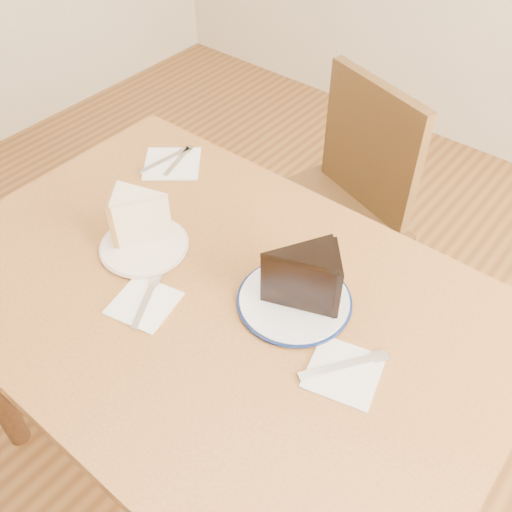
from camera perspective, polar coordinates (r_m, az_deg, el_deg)
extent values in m
plane|color=#503015|center=(1.80, -2.96, -19.76)|extent=(4.00, 4.00, 0.00)
cube|color=brown|center=(1.18, -4.25, -4.37)|extent=(1.20, 0.80, 0.04)
cylinder|color=black|center=(1.89, -8.89, 2.15)|extent=(0.06, 0.06, 0.71)
cylinder|color=black|center=(1.54, 21.56, -15.41)|extent=(0.06, 0.06, 0.71)
cube|color=#362210|center=(1.73, 5.51, 2.84)|extent=(0.55, 0.55, 0.04)
cylinder|color=#362210|center=(1.90, 12.86, -3.84)|extent=(0.04, 0.04, 0.45)
cylinder|color=#362210|center=(2.09, 6.08, 2.54)|extent=(0.04, 0.04, 0.45)
cylinder|color=#362210|center=(1.73, 3.71, -8.97)|extent=(0.04, 0.04, 0.45)
cylinder|color=#362210|center=(1.93, -2.71, -1.48)|extent=(0.04, 0.04, 0.45)
cube|color=#362210|center=(1.70, 11.42, 10.71)|extent=(0.36, 0.15, 0.39)
cylinder|color=white|center=(1.27, -11.10, 0.98)|extent=(0.19, 0.19, 0.01)
cylinder|color=white|center=(1.14, 3.85, -4.49)|extent=(0.22, 0.22, 0.01)
cube|color=white|center=(1.16, -11.14, -4.65)|extent=(0.14, 0.14, 0.00)
cube|color=white|center=(1.06, 8.76, -11.37)|extent=(0.15, 0.15, 0.00)
cube|color=white|center=(1.51, -8.38, 9.14)|extent=(0.20, 0.20, 0.00)
cube|color=silver|center=(1.16, -10.97, -4.49)|extent=(0.08, 0.13, 0.00)
cube|color=silver|center=(1.06, 8.71, -10.77)|extent=(0.11, 0.15, 0.00)
cube|color=silver|center=(1.51, -7.81, 9.40)|extent=(0.05, 0.14, 0.00)
cube|color=silver|center=(1.52, -9.10, 9.45)|extent=(0.04, 0.16, 0.00)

